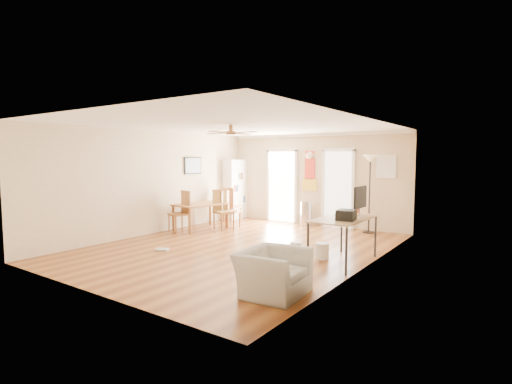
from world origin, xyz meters
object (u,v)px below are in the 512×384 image
Objects in this scene: wastebasket_b at (322,251)px; armchair at (273,272)px; bookshelf at (235,189)px; dining_chair_right_a at (231,210)px; dining_chair_near at (179,212)px; torchiere_lamp at (369,194)px; dining_chair_right_b at (224,210)px; trash_can at (306,214)px; computer_desk at (344,240)px; wastebasket_a at (296,249)px; dining_chair_far at (232,205)px; dining_table at (201,216)px; printer at (346,215)px.

wastebasket_b is 2.19m from armchair.
bookshelf is 1.75m from dining_chair_right_a.
torchiere_lamp is at bearing 50.20° from dining_chair_near.
dining_chair_right_b reaches higher than dining_chair_right_a.
armchair is at bearing -114.95° from dining_chair_right_b.
torchiere_lamp reaches higher than trash_can.
wastebasket_b is at bearing 179.56° from computer_desk.
dining_chair_right_a is 1.44m from dining_chair_near.
dining_chair_right_b is 3.25m from wastebasket_a.
dining_chair_near reaches higher than dining_chair_right_a.
dining_chair_right_b is 4.01× the size of wastebasket_a.
trash_can reaches higher than wastebasket_b.
dining_chair_far is at bearing 145.29° from wastebasket_a.
dining_table is 4.80m from printer.
trash_can is (1.52, 1.81, -0.19)m from dining_chair_right_b.
bookshelf reaches higher than armchair.
dining_chair_right_a is 2.85× the size of printer.
bookshelf is 2.00m from dining_chair_right_b.
dining_table is 1.44× the size of armchair.
dining_table is 5.33m from armchair.
printer is at bearing -10.42° from wastebasket_a.
bookshelf is 2.53m from trash_can.
bookshelf is 5.00m from wastebasket_a.
dining_table is (0.39, -2.03, -0.58)m from bookshelf.
dining_chair_right_b is at bearing 150.41° from printer.
dining_chair_near reaches higher than dining_table.
dining_chair_far is at bearing 25.28° from dining_chair_right_a.
dining_chair_right_b is at bearing -67.98° from bookshelf.
dining_table is 4.15m from wastebasket_b.
printer is at bearing -77.83° from torchiere_lamp.
printer is (0.71, -3.31, -0.07)m from torchiere_lamp.
dining_chair_far is at bearing 102.83° from dining_chair_near.
dining_chair_right_b is at bearing 159.73° from wastebasket_b.
printer is at bearing 150.49° from dining_chair_far.
torchiere_lamp is at bearing 93.33° from printer.
computer_desk reaches higher than trash_can.
armchair is (-0.30, -1.91, -0.61)m from printer.
computer_desk is 1.02m from wastebasket_a.
dining_chair_far is (-0.60, 1.12, -0.02)m from dining_chair_right_b.
dining_chair_near reaches higher than armchair.
dining_chair_right_b is 3.47× the size of wastebasket_b.
dining_table is at bearing 126.95° from dining_chair_right_a.
dining_chair_near is 0.53× the size of torchiere_lamp.
dining_chair_right_a is 3.68m from torchiere_lamp.
wastebasket_a is at bearing -177.58° from computer_desk.
bookshelf is 6.07× the size of wastebasket_b.
wastebasket_b is (4.08, -2.40, -0.36)m from dining_chair_far.
printer is at bearing 9.32° from dining_chair_near.
dining_chair_right_a is at bearing 155.42° from wastebasket_b.
trash_can is at bearing 45.62° from dining_table.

